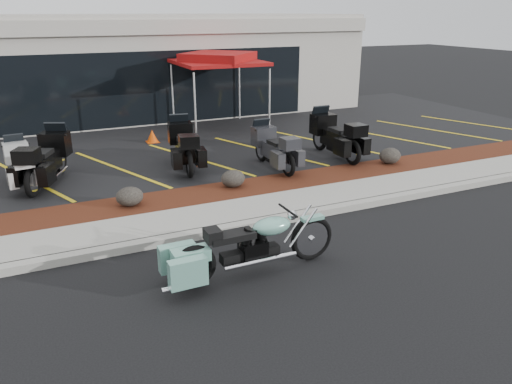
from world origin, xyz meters
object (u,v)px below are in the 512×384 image
traffic_cone (152,136)px  popup_canopy (218,60)px  hero_cruiser (312,232)px  touring_white (17,157)px

traffic_cone → popup_canopy: (2.68, 0.96, 2.19)m
hero_cruiser → popup_canopy: bearing=77.7°
touring_white → popup_canopy: popup_canopy is taller
hero_cruiser → popup_canopy: 10.23m
touring_white → popup_canopy: size_ratio=0.67×
popup_canopy → hero_cruiser: bearing=-99.2°
traffic_cone → hero_cruiser: bearing=-85.7°
hero_cruiser → popup_canopy: (2.02, 9.83, 2.01)m
touring_white → popup_canopy: (6.61, 3.25, 1.82)m
hero_cruiser → touring_white: 8.03m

